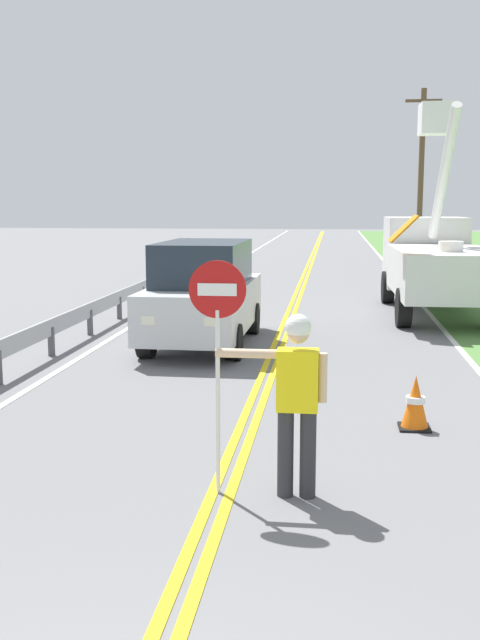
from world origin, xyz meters
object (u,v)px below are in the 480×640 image
(utility_pole_mid, at_px, (421,171))
(oncoming_suv_nearest, at_px, (204,293))
(flagger_worker, at_px, (296,394))
(stop_sign_paddle, at_px, (218,325))
(utility_bucket_truck, at_px, (434,259))
(traffic_cone_lead, at_px, (415,403))

(utility_pole_mid, bearing_deg, oncoming_suv_nearest, -105.82)
(flagger_worker, height_order, stop_sign_paddle, stop_sign_paddle)
(flagger_worker, relative_size, oncoming_suv_nearest, 0.39)
(stop_sign_paddle, height_order, utility_bucket_truck, utility_bucket_truck)
(flagger_worker, xyz_separation_m, utility_pole_mid, (4.69, 32.28, 3.39))
(oncoming_suv_nearest, bearing_deg, flagger_worker, -73.76)
(traffic_cone_lead, bearing_deg, utility_bucket_truck, 81.59)
(utility_bucket_truck, bearing_deg, traffic_cone_lead, -98.41)
(flagger_worker, bearing_deg, traffic_cone_lead, 59.79)
(oncoming_suv_nearest, bearing_deg, utility_pole_mid, 74.18)
(flagger_worker, bearing_deg, oncoming_suv_nearest, 106.24)
(flagger_worker, bearing_deg, utility_bucket_truck, 77.11)
(flagger_worker, height_order, traffic_cone_lead, flagger_worker)
(traffic_cone_lead, bearing_deg, utility_pole_mid, 83.72)
(stop_sign_paddle, distance_m, traffic_cone_lead, 3.54)
(flagger_worker, xyz_separation_m, utility_bucket_truck, (2.98, 13.01, 0.37))
(stop_sign_paddle, relative_size, traffic_cone_lead, 3.33)
(flagger_worker, relative_size, utility_pole_mid, 0.21)
(stop_sign_paddle, xyz_separation_m, utility_pole_mid, (5.46, 32.28, 2.73))
(utility_pole_mid, bearing_deg, utility_bucket_truck, -95.09)
(flagger_worker, distance_m, traffic_cone_lead, 2.89)
(utility_bucket_truck, xyz_separation_m, traffic_cone_lead, (-1.57, -10.58, -1.08))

